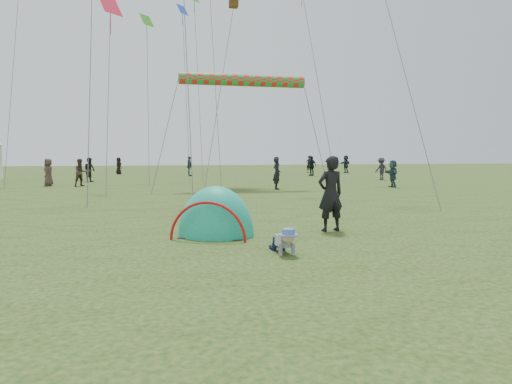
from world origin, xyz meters
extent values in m
plane|color=#13360D|center=(0.00, 0.00, 0.00)|extent=(140.00, 140.00, 0.00)
ellipsoid|color=#0B9090|center=(-1.06, 2.66, 0.00)|extent=(2.28, 2.12, 2.37)
imported|color=black|center=(1.83, 2.65, 0.94)|extent=(0.75, 0.55, 1.88)
imported|color=#2A2A37|center=(13.02, 30.29, 0.84)|extent=(0.69, 0.73, 1.69)
imported|color=black|center=(-6.74, 25.26, 0.84)|extent=(1.03, 1.02, 1.68)
imported|color=black|center=(11.21, 30.14, 0.87)|extent=(1.11, 0.79, 1.75)
imported|color=black|center=(8.85, 33.32, 0.84)|extent=(1.17, 1.23, 1.67)
imported|color=black|center=(-5.63, 37.13, 0.80)|extent=(0.79, 0.92, 1.60)
imported|color=#26353B|center=(16.61, 35.05, 0.90)|extent=(1.69, 1.32, 1.79)
imported|color=black|center=(12.94, 35.80, 0.88)|extent=(0.73, 0.58, 1.76)
imported|color=#45352A|center=(-6.67, 20.76, 0.82)|extent=(1.00, 0.93, 1.64)
imported|color=#1C2330|center=(0.64, 32.12, 0.86)|extent=(0.49, 1.03, 1.72)
imported|color=#28272F|center=(14.08, 22.97, 0.82)|extent=(0.93, 1.21, 1.65)
imported|color=#45342C|center=(-8.59, 21.41, 0.83)|extent=(0.84, 0.96, 1.65)
imported|color=#2A424C|center=(11.08, 16.00, 0.79)|extent=(0.62, 1.50, 1.58)
imported|color=black|center=(4.13, 16.05, 0.86)|extent=(0.42, 0.63, 1.72)
cylinder|color=red|center=(2.36, 16.64, 5.91)|extent=(6.87, 0.64, 0.64)
plane|color=green|center=(-2.71, 25.62, 11.24)|extent=(1.03, 1.03, 0.84)
plane|color=blue|center=(-0.18, 26.24, 12.31)|extent=(0.91, 0.91, 0.75)
plane|color=red|center=(-4.54, 18.12, 9.83)|extent=(1.31, 1.31, 1.07)
camera|label=1|loc=(-2.50, -7.98, 1.94)|focal=32.00mm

